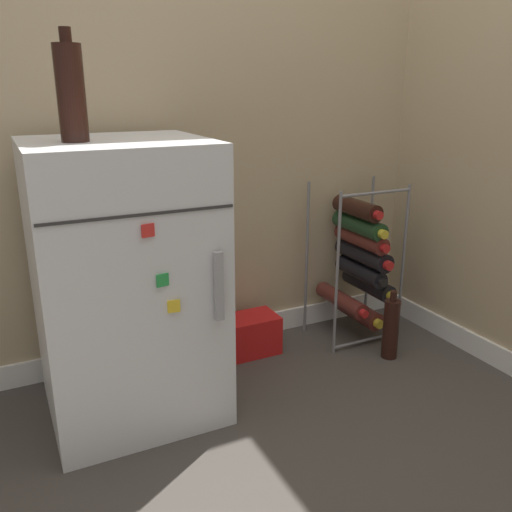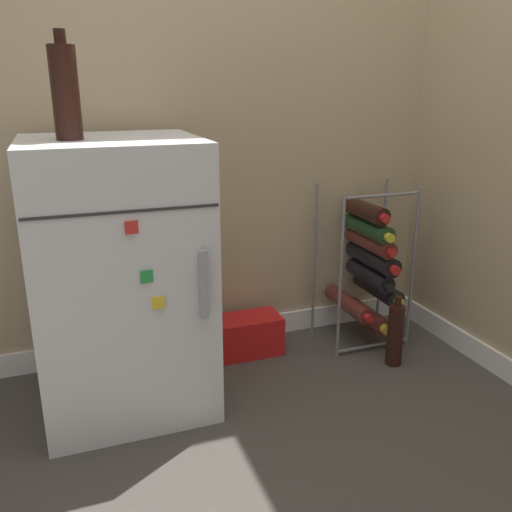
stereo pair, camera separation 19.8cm
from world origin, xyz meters
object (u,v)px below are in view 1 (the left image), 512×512
Objects in this scene: mini_fridge at (126,282)px; loose_bottle_floor at (391,328)px; soda_box at (245,335)px; fridge_top_bottle at (71,92)px; wine_rack at (359,263)px.

mini_fridge is 1.06m from loose_bottle_floor.
fridge_top_bottle reaches higher than soda_box.
fridge_top_bottle reaches higher than loose_bottle_floor.
mini_fridge is at bearing -160.80° from soda_box.
wine_rack is 0.57m from soda_box.
soda_box is (-0.51, 0.04, -0.25)m from wine_rack.
mini_fridge is 0.59m from fridge_top_bottle.
soda_box is (0.50, 0.17, -0.37)m from mini_fridge.
soda_box is at bearing 150.66° from loose_bottle_floor.
wine_rack is at bearing -4.92° from soda_box.
wine_rack is 2.23× the size of fridge_top_bottle.
fridge_top_bottle is at bearing -172.25° from wine_rack.
mini_fridge is 3.40× the size of soda_box.
wine_rack is at bearing 7.75° from fridge_top_bottle.
loose_bottle_floor is (-0.01, -0.24, -0.20)m from wine_rack.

